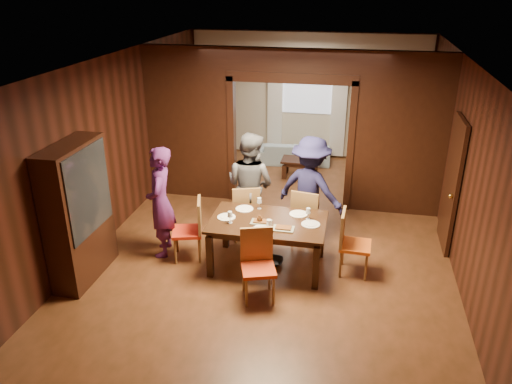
% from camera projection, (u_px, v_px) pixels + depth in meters
% --- Properties ---
extents(floor, '(9.00, 9.00, 0.00)m').
position_uv_depth(floor, '(274.00, 242.00, 8.21)').
color(floor, '#4B2D15').
rests_on(floor, ground).
extents(ceiling, '(5.50, 9.00, 0.02)m').
position_uv_depth(ceiling, '(278.00, 63.00, 7.06)').
color(ceiling, silver).
rests_on(ceiling, room_walls).
extents(room_walls, '(5.52, 9.01, 2.90)m').
position_uv_depth(room_walls, '(293.00, 123.00, 9.31)').
color(room_walls, black).
rests_on(room_walls, floor).
extents(person_purple, '(0.55, 0.71, 1.74)m').
position_uv_depth(person_purple, '(160.00, 202.00, 7.57)').
color(person_purple, '#531F5B').
rests_on(person_purple, floor).
extents(person_grey, '(1.06, 0.96, 1.78)m').
position_uv_depth(person_grey, '(250.00, 185.00, 8.13)').
color(person_grey, '#525359').
rests_on(person_grey, floor).
extents(person_navy, '(1.29, 1.03, 1.75)m').
position_uv_depth(person_navy, '(310.00, 189.00, 8.01)').
color(person_navy, '#1C1B43').
rests_on(person_navy, floor).
extents(sofa, '(1.75, 0.82, 0.50)m').
position_uv_depth(sofa, '(293.00, 152.00, 11.61)').
color(sofa, '#9AB8CA').
rests_on(sofa, floor).
extents(serving_bowl, '(0.32, 0.32, 0.08)m').
position_uv_depth(serving_bowl, '(274.00, 217.00, 7.28)').
color(serving_bowl, black).
rests_on(serving_bowl, dining_table).
extents(dining_table, '(1.68, 1.05, 0.76)m').
position_uv_depth(dining_table, '(268.00, 244.00, 7.39)').
color(dining_table, black).
rests_on(dining_table, floor).
extents(coffee_table, '(0.80, 0.50, 0.40)m').
position_uv_depth(coffee_table, '(300.00, 168.00, 10.80)').
color(coffee_table, black).
rests_on(coffee_table, floor).
extents(chair_left, '(0.54, 0.54, 0.97)m').
position_uv_depth(chair_left, '(187.00, 230.00, 7.58)').
color(chair_left, red).
rests_on(chair_left, floor).
extents(chair_right, '(0.46, 0.46, 0.97)m').
position_uv_depth(chair_right, '(355.00, 243.00, 7.19)').
color(chair_right, orange).
rests_on(chair_right, floor).
extents(chair_far_l, '(0.56, 0.56, 0.97)m').
position_uv_depth(chair_far_l, '(245.00, 211.00, 8.18)').
color(chair_far_l, '#C86912').
rests_on(chair_far_l, floor).
extents(chair_far_r, '(0.51, 0.51, 0.97)m').
position_uv_depth(chair_far_r, '(307.00, 216.00, 8.02)').
color(chair_far_r, orange).
rests_on(chair_far_r, floor).
extents(chair_near, '(0.56, 0.56, 0.97)m').
position_uv_depth(chair_near, '(258.00, 267.00, 6.61)').
color(chair_near, red).
rests_on(chair_near, floor).
extents(hutch, '(0.40, 1.20, 2.00)m').
position_uv_depth(hutch, '(78.00, 213.00, 6.93)').
color(hutch, black).
rests_on(hutch, floor).
extents(door_right, '(0.06, 0.90, 2.10)m').
position_uv_depth(door_right, '(452.00, 184.00, 7.75)').
color(door_right, black).
rests_on(door_right, floor).
extents(window_far, '(1.20, 0.03, 1.30)m').
position_uv_depth(window_far, '(308.00, 85.00, 11.52)').
color(window_far, silver).
rests_on(window_far, back_wall).
extents(curtain_left, '(0.35, 0.06, 2.40)m').
position_uv_depth(curtain_left, '(275.00, 103.00, 11.81)').
color(curtain_left, white).
rests_on(curtain_left, back_wall).
extents(curtain_right, '(0.35, 0.06, 2.40)m').
position_uv_depth(curtain_right, '(339.00, 106.00, 11.53)').
color(curtain_right, white).
rests_on(curtain_right, back_wall).
extents(plate_left, '(0.27, 0.27, 0.01)m').
position_uv_depth(plate_left, '(226.00, 217.00, 7.34)').
color(plate_left, white).
rests_on(plate_left, dining_table).
extents(plate_far_l, '(0.27, 0.27, 0.01)m').
position_uv_depth(plate_far_l, '(244.00, 209.00, 7.60)').
color(plate_far_l, white).
rests_on(plate_far_l, dining_table).
extents(plate_far_r, '(0.27, 0.27, 0.01)m').
position_uv_depth(plate_far_r, '(298.00, 214.00, 7.44)').
color(plate_far_r, white).
rests_on(plate_far_r, dining_table).
extents(plate_right, '(0.27, 0.27, 0.01)m').
position_uv_depth(plate_right, '(311.00, 224.00, 7.13)').
color(plate_right, silver).
rests_on(plate_right, dining_table).
extents(plate_near, '(0.27, 0.27, 0.01)m').
position_uv_depth(plate_near, '(262.00, 229.00, 6.99)').
color(plate_near, silver).
rests_on(plate_near, dining_table).
extents(platter_a, '(0.30, 0.20, 0.04)m').
position_uv_depth(platter_a, '(261.00, 222.00, 7.18)').
color(platter_a, gray).
rests_on(platter_a, dining_table).
extents(platter_b, '(0.30, 0.20, 0.04)m').
position_uv_depth(platter_b, '(283.00, 228.00, 7.00)').
color(platter_b, gray).
rests_on(platter_b, dining_table).
extents(wineglass_left, '(0.08, 0.08, 0.18)m').
position_uv_depth(wineglass_left, '(230.00, 217.00, 7.14)').
color(wineglass_left, silver).
rests_on(wineglass_left, dining_table).
extents(wineglass_far, '(0.08, 0.08, 0.18)m').
position_uv_depth(wineglass_far, '(259.00, 203.00, 7.58)').
color(wineglass_far, silver).
rests_on(wineglass_far, dining_table).
extents(wineglass_right, '(0.08, 0.08, 0.18)m').
position_uv_depth(wineglass_right, '(308.00, 214.00, 7.25)').
color(wineglass_right, white).
rests_on(wineglass_right, dining_table).
extents(tumbler, '(0.07, 0.07, 0.14)m').
position_uv_depth(tumbler, '(269.00, 224.00, 6.99)').
color(tumbler, white).
rests_on(tumbler, dining_table).
extents(condiment_jar, '(0.08, 0.08, 0.11)m').
position_uv_depth(condiment_jar, '(260.00, 219.00, 7.17)').
color(condiment_jar, '#492711').
rests_on(condiment_jar, dining_table).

